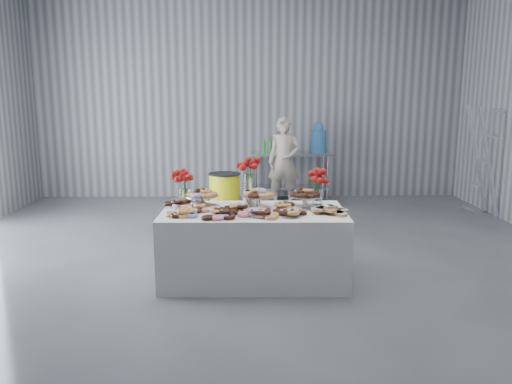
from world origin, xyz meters
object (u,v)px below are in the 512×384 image
(prep_table, at_px, (291,167))
(person, at_px, (284,161))
(trash_barrel, at_px, (225,194))
(display_table, at_px, (254,245))
(water_jug, at_px, (318,139))
(stepladder, at_px, (483,161))

(prep_table, bearing_deg, person, -110.46)
(person, xyz_separation_m, trash_barrel, (-1.03, -0.68, -0.44))
(display_table, bearing_deg, prep_table, 79.67)
(prep_table, xyz_separation_m, water_jug, (0.50, -0.00, 0.53))
(prep_table, height_order, stepladder, stepladder)
(trash_barrel, height_order, stepladder, stepladder)
(display_table, relative_size, person, 1.21)
(display_table, height_order, person, person)
(prep_table, height_order, water_jug, water_jug)
(prep_table, height_order, person, person)
(water_jug, relative_size, trash_barrel, 0.81)
(display_table, relative_size, prep_table, 1.27)
(stepladder, bearing_deg, display_table, -142.61)
(display_table, height_order, prep_table, prep_table)
(prep_table, bearing_deg, display_table, -100.33)
(display_table, distance_m, prep_table, 4.15)
(display_table, xyz_separation_m, water_jug, (1.24, 4.07, 0.77))
(prep_table, bearing_deg, stepladder, -22.25)
(display_table, distance_m, trash_barrel, 3.03)
(stepladder, bearing_deg, person, 165.35)
(prep_table, distance_m, person, 0.46)
(display_table, bearing_deg, water_jug, 73.03)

